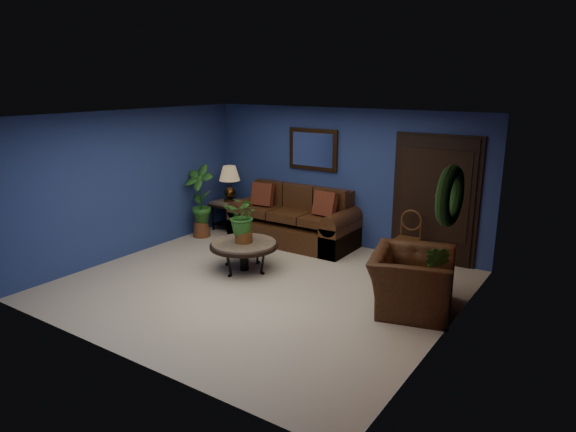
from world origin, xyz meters
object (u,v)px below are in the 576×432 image
Objects in this scene: sofa at (296,224)px; armchair at (412,281)px; end_table at (230,208)px; table_lamp at (230,179)px; side_chair at (409,234)px; coffee_table at (244,246)px.

sofa is 3.30m from armchair.
armchair is at bearing -19.27° from end_table.
end_table is 0.93× the size of table_lamp.
armchair reaches higher than end_table.
end_table is 0.54× the size of armchair.
side_chair is 0.76× the size of armchair.
coffee_table is at bearing 77.93° from armchair.
sofa reaches higher than coffee_table.
end_table is 4.71m from armchair.
sofa is 1.71m from table_lamp.
coffee_table is at bearing -44.73° from table_lamp.
end_table is 3.77m from side_chair.
table_lamp is at bearing 178.51° from side_chair.
table_lamp is 4.76m from armchair.
armchair is at bearing -19.27° from table_lamp.
coffee_table is 2.47m from table_lamp.
side_chair reaches higher than coffee_table.
sofa is at bearing 178.21° from side_chair.
table_lamp is (0.00, -0.00, 0.59)m from end_table.
sofa is 3.68× the size of end_table.
table_lamp reaches higher than coffee_table.
table_lamp is 0.58× the size of armchair.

